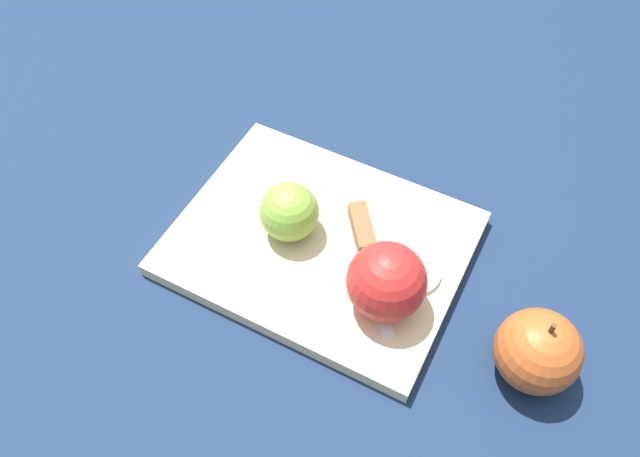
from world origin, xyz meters
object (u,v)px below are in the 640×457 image
(apple_half_right, at_px, (387,282))
(apple_whole, at_px, (538,351))
(knife, at_px, (364,236))
(apple_half_left, at_px, (288,213))

(apple_half_right, distance_m, apple_whole, 0.16)
(knife, xyz_separation_m, apple_whole, (0.21, -0.09, 0.02))
(apple_half_right, relative_size, apple_whole, 0.86)
(apple_half_left, bearing_deg, apple_half_right, -132.95)
(apple_half_left, relative_size, knife, 0.44)
(knife, bearing_deg, apple_half_right, 3.06)
(apple_half_right, relative_size, knife, 0.55)
(knife, distance_m, apple_whole, 0.23)
(apple_half_right, bearing_deg, apple_half_left, -129.65)
(apple_whole, bearing_deg, knife, 157.56)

